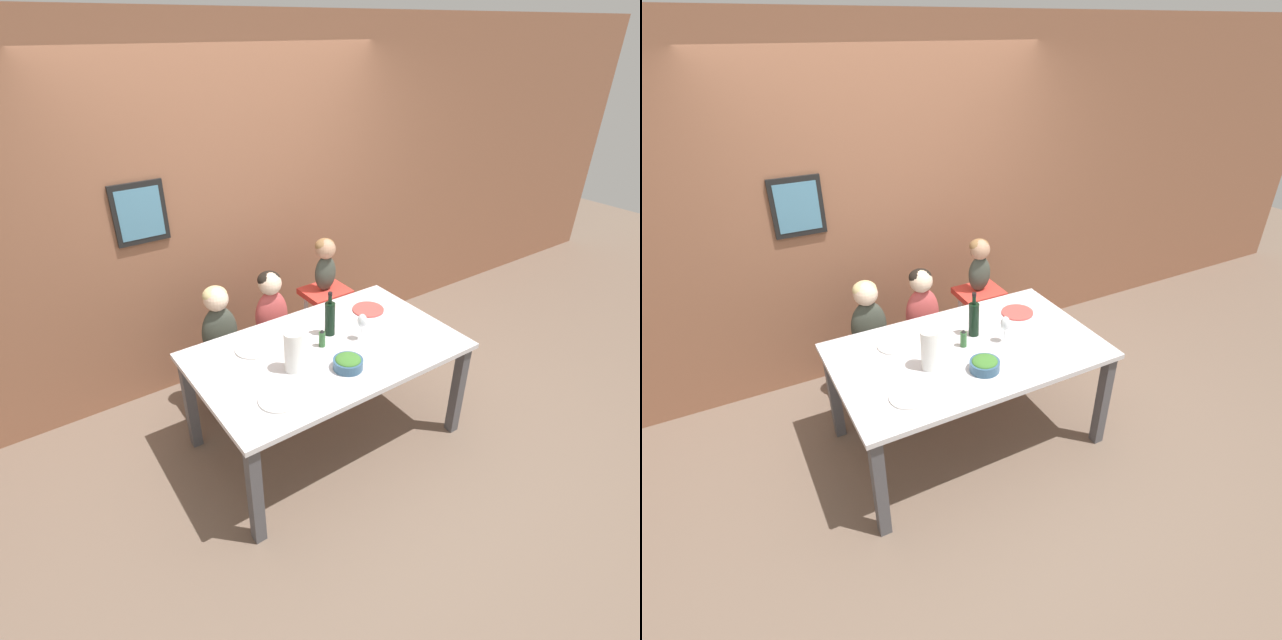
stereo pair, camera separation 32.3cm
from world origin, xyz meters
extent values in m
plane|color=#705B4C|center=(0.00, 0.00, 0.00)|extent=(14.00, 14.00, 0.00)
cube|color=#8E5B42|center=(0.00, 1.23, 1.35)|extent=(10.00, 0.06, 2.70)
cube|color=black|center=(-0.72, 1.19, 1.49)|extent=(0.36, 0.02, 0.42)
cube|color=teal|center=(-0.72, 1.18, 1.49)|extent=(0.30, 0.00, 0.35)
cube|color=silver|center=(0.00, 0.00, 0.75)|extent=(1.74, 1.05, 0.03)
cube|color=#4C4C51|center=(-0.81, -0.47, 0.37)|extent=(0.07, 0.07, 0.73)
cube|color=#4C4C51|center=(0.81, -0.47, 0.37)|extent=(0.07, 0.07, 0.73)
cube|color=#4C4C51|center=(-0.81, 0.47, 0.37)|extent=(0.07, 0.07, 0.73)
cube|color=#4C4C51|center=(0.81, 0.47, 0.37)|extent=(0.07, 0.07, 0.73)
cylinder|color=silver|center=(-0.57, 0.60, 0.20)|extent=(0.04, 0.04, 0.41)
cylinder|color=silver|center=(-0.30, 0.60, 0.20)|extent=(0.04, 0.04, 0.41)
cylinder|color=silver|center=(-0.57, 0.87, 0.20)|extent=(0.04, 0.04, 0.41)
cylinder|color=silver|center=(-0.30, 0.87, 0.20)|extent=(0.04, 0.04, 0.41)
cube|color=#2D2D33|center=(-0.43, 0.74, 0.43)|extent=(0.43, 0.36, 0.05)
cylinder|color=silver|center=(-0.14, 0.60, 0.20)|extent=(0.04, 0.04, 0.41)
cylinder|color=silver|center=(0.13, 0.60, 0.20)|extent=(0.04, 0.04, 0.41)
cylinder|color=silver|center=(-0.14, 0.87, 0.20)|extent=(0.04, 0.04, 0.41)
cylinder|color=silver|center=(0.13, 0.87, 0.20)|extent=(0.04, 0.04, 0.41)
cube|color=#2D2D33|center=(0.00, 0.74, 0.43)|extent=(0.43, 0.36, 0.05)
cylinder|color=silver|center=(0.39, 0.62, 0.35)|extent=(0.04, 0.04, 0.69)
cylinder|color=silver|center=(0.62, 0.62, 0.35)|extent=(0.04, 0.04, 0.69)
cylinder|color=silver|center=(0.39, 0.85, 0.35)|extent=(0.04, 0.04, 0.69)
cylinder|color=silver|center=(0.62, 0.85, 0.35)|extent=(0.04, 0.04, 0.69)
cube|color=red|center=(0.50, 0.74, 0.72)|extent=(0.36, 0.31, 0.05)
ellipsoid|color=#3D4238|center=(-0.43, 0.74, 0.67)|extent=(0.27, 0.15, 0.42)
sphere|color=beige|center=(-0.43, 0.74, 0.94)|extent=(0.18, 0.18, 0.18)
ellipsoid|color=#DBC684|center=(-0.43, 0.75, 0.97)|extent=(0.17, 0.17, 0.12)
ellipsoid|color=#C64C4C|center=(0.00, 0.74, 0.67)|extent=(0.27, 0.15, 0.42)
sphere|color=beige|center=(0.00, 0.74, 0.94)|extent=(0.18, 0.18, 0.18)
ellipsoid|color=black|center=(0.00, 0.75, 0.97)|extent=(0.17, 0.17, 0.12)
ellipsoid|color=#3D4238|center=(0.50, 0.74, 0.89)|extent=(0.19, 0.10, 0.29)
sphere|color=tan|center=(0.50, 0.74, 1.10)|extent=(0.16, 0.16, 0.16)
ellipsoid|color=olive|center=(0.50, 0.75, 1.12)|extent=(0.16, 0.15, 0.11)
cylinder|color=black|center=(0.12, 0.14, 0.89)|extent=(0.07, 0.07, 0.24)
cylinder|color=black|center=(0.12, 0.14, 1.05)|extent=(0.03, 0.03, 0.08)
cylinder|color=black|center=(0.12, 0.14, 1.08)|extent=(0.03, 0.03, 0.02)
cylinder|color=white|center=(-0.30, -0.07, 0.90)|extent=(0.11, 0.11, 0.27)
cylinder|color=white|center=(0.26, -0.03, 0.77)|extent=(0.06, 0.06, 0.00)
cylinder|color=white|center=(0.26, -0.03, 0.82)|extent=(0.01, 0.01, 0.09)
ellipsoid|color=white|center=(0.26, -0.03, 0.91)|extent=(0.06, 0.06, 0.10)
cylinder|color=#335675|center=(-0.02, -0.25, 0.80)|extent=(0.19, 0.19, 0.06)
ellipsoid|color=#3D752D|center=(-0.02, -0.25, 0.83)|extent=(0.16, 0.16, 0.04)
cylinder|color=silver|center=(-0.53, -0.27, 0.77)|extent=(0.23, 0.23, 0.01)
cylinder|color=silver|center=(-0.41, 0.26, 0.77)|extent=(0.23, 0.23, 0.01)
cylinder|color=#D14C47|center=(0.55, 0.24, 0.77)|extent=(0.23, 0.23, 0.01)
cylinder|color=#336633|center=(-0.01, 0.04, 0.82)|extent=(0.04, 0.04, 0.11)
cone|color=black|center=(-0.01, 0.04, 0.89)|extent=(0.03, 0.03, 0.02)
camera|label=1|loc=(-1.57, -2.21, 2.60)|focal=28.00mm
camera|label=2|loc=(-1.30, -2.37, 2.60)|focal=28.00mm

